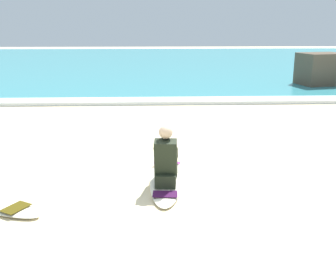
# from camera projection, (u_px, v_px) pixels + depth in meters

# --- Properties ---
(ground_plane) EXTENTS (80.00, 80.00, 0.00)m
(ground_plane) POSITION_uv_depth(u_px,v_px,m) (177.00, 187.00, 6.24)
(ground_plane) COLOR beige
(sea) EXTENTS (80.00, 28.00, 0.10)m
(sea) POSITION_uv_depth(u_px,v_px,m) (158.00, 62.00, 26.15)
(sea) COLOR teal
(sea) RESTS_ON ground
(breaking_foam) EXTENTS (80.00, 0.90, 0.11)m
(breaking_foam) POSITION_uv_depth(u_px,v_px,m) (164.00, 101.00, 12.92)
(breaking_foam) COLOR white
(breaking_foam) RESTS_ON ground
(surfboard_main) EXTENTS (0.65, 2.28, 0.08)m
(surfboard_main) POSITION_uv_depth(u_px,v_px,m) (166.00, 178.00, 6.50)
(surfboard_main) COLOR #EFE5C6
(surfboard_main) RESTS_ON ground
(surfer_seated) EXTENTS (0.40, 0.73, 0.95)m
(surfer_seated) POSITION_uv_depth(u_px,v_px,m) (166.00, 161.00, 6.11)
(surfer_seated) COLOR black
(surfer_seated) RESTS_ON surfboard_main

